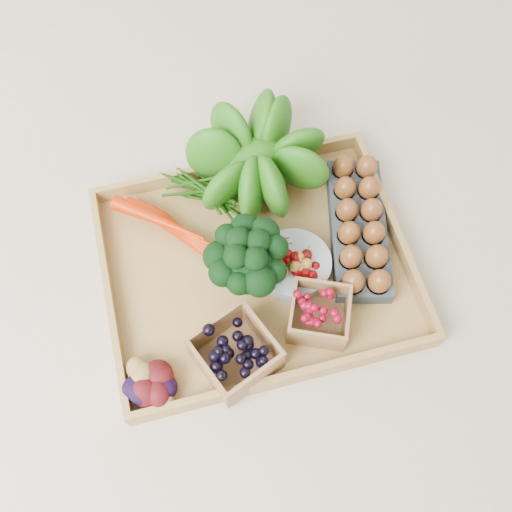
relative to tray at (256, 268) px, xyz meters
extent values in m
plane|color=beige|center=(0.00, 0.00, -0.01)|extent=(4.00, 4.00, 0.00)
cube|color=#B08A4A|center=(0.00, 0.00, 0.00)|extent=(0.55, 0.45, 0.01)
sphere|color=#255A0E|center=(0.05, 0.19, 0.09)|extent=(0.17, 0.17, 0.17)
cylinder|color=#8C9EA5|center=(0.07, -0.02, 0.03)|extent=(0.14, 0.14, 0.04)
cube|color=#363E45|center=(0.20, 0.02, 0.02)|extent=(0.17, 0.31, 0.03)
cube|color=black|center=(-0.08, -0.16, 0.05)|extent=(0.15, 0.15, 0.08)
cube|color=maroon|center=(0.08, -0.13, 0.04)|extent=(0.13, 0.13, 0.07)
camera|label=1|loc=(-0.11, -0.43, 0.97)|focal=40.00mm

